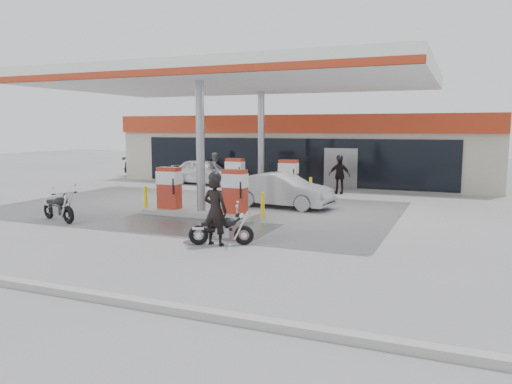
# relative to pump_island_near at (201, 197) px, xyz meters

# --- Properties ---
(ground) EXTENTS (90.00, 90.00, 0.00)m
(ground) POSITION_rel_pump_island_near_xyz_m (0.00, -2.00, -0.71)
(ground) COLOR gray
(ground) RESTS_ON ground
(wet_patch) EXTENTS (6.00, 3.00, 0.00)m
(wet_patch) POSITION_rel_pump_island_near_xyz_m (0.50, -2.00, -0.71)
(wet_patch) COLOR #4C4C4F
(wet_patch) RESTS_ON ground
(drain_cover) EXTENTS (0.70, 0.70, 0.01)m
(drain_cover) POSITION_rel_pump_island_near_xyz_m (2.00, -4.00, -0.71)
(drain_cover) COLOR #38383A
(drain_cover) RESTS_ON ground
(store_building) EXTENTS (22.00, 8.22, 4.00)m
(store_building) POSITION_rel_pump_island_near_xyz_m (0.01, 13.94, 1.30)
(store_building) COLOR #B4AB96
(store_building) RESTS_ON ground
(canopy) EXTENTS (16.00, 10.02, 5.51)m
(canopy) POSITION_rel_pump_island_near_xyz_m (0.00, 3.00, 4.56)
(canopy) COLOR silver
(canopy) RESTS_ON ground
(pump_island_near) EXTENTS (5.14, 1.30, 1.78)m
(pump_island_near) POSITION_rel_pump_island_near_xyz_m (0.00, 0.00, 0.00)
(pump_island_near) COLOR #9E9E99
(pump_island_near) RESTS_ON ground
(pump_island_far) EXTENTS (5.14, 1.30, 1.78)m
(pump_island_far) POSITION_rel_pump_island_near_xyz_m (0.00, 6.00, 0.00)
(pump_island_far) COLOR #9E9E99
(pump_island_far) RESTS_ON ground
(main_motorcycle) EXTENTS (1.76, 0.93, 0.95)m
(main_motorcycle) POSITION_rel_pump_island_near_xyz_m (2.87, -3.98, -0.29)
(main_motorcycle) COLOR black
(main_motorcycle) RESTS_ON ground
(biker_main) EXTENTS (0.75, 0.52, 1.96)m
(biker_main) POSITION_rel_pump_island_near_xyz_m (2.70, -4.06, 0.27)
(biker_main) COLOR black
(biker_main) RESTS_ON ground
(parked_motorcycle) EXTENTS (2.00, 1.04, 1.06)m
(parked_motorcycle) POSITION_rel_pump_island_near_xyz_m (-4.05, -3.01, -0.24)
(parked_motorcycle) COLOR black
(parked_motorcycle) RESTS_ON ground
(sedan_white) EXTENTS (4.64, 2.60, 1.49)m
(sedan_white) POSITION_rel_pump_island_near_xyz_m (-4.85, 9.20, 0.03)
(sedan_white) COLOR white
(sedan_white) RESTS_ON ground
(attendant) EXTENTS (0.85, 1.02, 1.89)m
(attendant) POSITION_rel_pump_island_near_xyz_m (-3.93, 8.80, 0.23)
(attendant) COLOR slate
(attendant) RESTS_ON ground
(hatchback_silver) EXTENTS (4.44, 1.98, 1.41)m
(hatchback_silver) POSITION_rel_pump_island_near_xyz_m (2.15, 3.02, -0.00)
(hatchback_silver) COLOR #A5A8AD
(hatchback_silver) RESTS_ON ground
(parked_car_left) EXTENTS (4.63, 1.92, 1.34)m
(parked_car_left) POSITION_rel_pump_island_near_xyz_m (-10.00, 12.00, -0.04)
(parked_car_left) COLOR black
(parked_car_left) RESTS_ON ground
(parked_car_right) EXTENTS (3.87, 2.14, 1.03)m
(parked_car_right) POSITION_rel_pump_island_near_xyz_m (4.50, 12.00, -0.20)
(parked_car_right) COLOR #4E1120
(parked_car_right) RESTS_ON ground
(biker_walking) EXTENTS (1.08, 0.45, 1.83)m
(biker_walking) POSITION_rel_pump_island_near_xyz_m (3.34, 8.20, 0.21)
(biker_walking) COLOR black
(biker_walking) RESTS_ON ground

